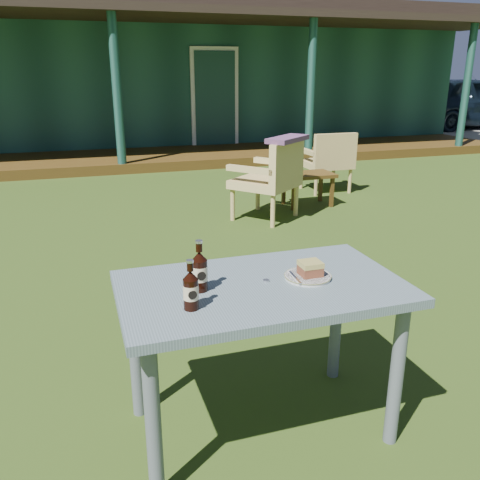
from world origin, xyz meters
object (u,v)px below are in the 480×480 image
object	(u,v)px
cafe_table	(262,306)
armchair_left	(272,176)
car_near	(467,102)
armchair_right	(329,159)
plate	(308,276)
cola_bottle_near	(200,271)
cake_slice	(310,268)
cola_bottle_far	(191,290)
side_table	(308,178)

from	to	relation	value
cafe_table	armchair_left	xyz separation A→B (m)	(1.31, 3.22, -0.13)
car_near	armchair_right	bearing A→B (deg)	128.20
armchair_left	plate	bearing A→B (deg)	-108.87
cola_bottle_near	armchair_left	distance (m)	3.58
car_near	armchair_right	world-z (taller)	car_near
car_near	cake_slice	xyz separation A→B (m)	(-9.67, -10.19, 0.05)
cola_bottle_far	plate	bearing A→B (deg)	14.03
side_table	armchair_left	bearing A→B (deg)	-146.29
cafe_table	cola_bottle_near	distance (m)	0.32
plate	cola_bottle_far	xyz separation A→B (m)	(-0.55, -0.14, 0.07)
cola_bottle_near	armchair_right	distance (m)	5.06
cake_slice	cola_bottle_near	world-z (taller)	cola_bottle_near
car_near	armchair_left	xyz separation A→B (m)	(-8.58, -6.97, -0.23)
cake_slice	plate	bearing A→B (deg)	177.38
cafe_table	armchair_left	size ratio (longest dim) A/B	1.36
plate	cola_bottle_far	world-z (taller)	cola_bottle_far
cafe_table	armchair_left	bearing A→B (deg)	67.83
armchair_left	cake_slice	bearing A→B (deg)	-108.71
cola_bottle_far	armchair_right	world-z (taller)	cola_bottle_far
cola_bottle_near	side_table	xyz separation A→B (m)	(2.21, 3.63, -0.47)
car_near	cola_bottle_near	xyz separation A→B (m)	(-10.15, -10.17, 0.09)
car_near	plate	xyz separation A→B (m)	(-9.68, -10.19, 0.01)
plate	cake_slice	distance (m)	0.04
armchair_left	side_table	world-z (taller)	armchair_left
side_table	cafe_table	bearing A→B (deg)	-118.11
car_near	cake_slice	size ratio (longest dim) A/B	45.94
armchair_right	cola_bottle_near	bearing A→B (deg)	-123.48
cola_bottle_near	cola_bottle_far	distance (m)	0.17
cake_slice	armchair_right	size ratio (longest dim) A/B	0.11
cola_bottle_far	side_table	bearing A→B (deg)	58.90
plate	armchair_left	distance (m)	3.41
cake_slice	armchair_right	world-z (taller)	armchair_right
cafe_table	armchair_right	bearing A→B (deg)	59.18
armchair_left	armchair_right	world-z (taller)	armchair_left
cafe_table	plate	world-z (taller)	plate
cafe_table	plate	bearing A→B (deg)	-0.41
armchair_left	armchair_right	bearing A→B (deg)	39.76
plate	armchair_left	world-z (taller)	armchair_left
cola_bottle_near	armchair_right	xyz separation A→B (m)	(2.78, 4.21, -0.36)
cola_bottle_near	armchair_right	world-z (taller)	cola_bottle_near
car_near	armchair_right	size ratio (longest dim) A/B	5.27
side_table	armchair_right	bearing A→B (deg)	45.38
side_table	car_near	bearing A→B (deg)	39.49
car_near	cola_bottle_far	world-z (taller)	car_near
armchair_right	cafe_table	bearing A→B (deg)	-120.82
car_near	cola_bottle_far	xyz separation A→B (m)	(-10.22, -10.32, 0.08)
plate	armchair_right	distance (m)	4.82
cola_bottle_near	cola_bottle_far	world-z (taller)	cola_bottle_near
car_near	cafe_table	world-z (taller)	car_near
plate	armchair_right	world-z (taller)	armchair_right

